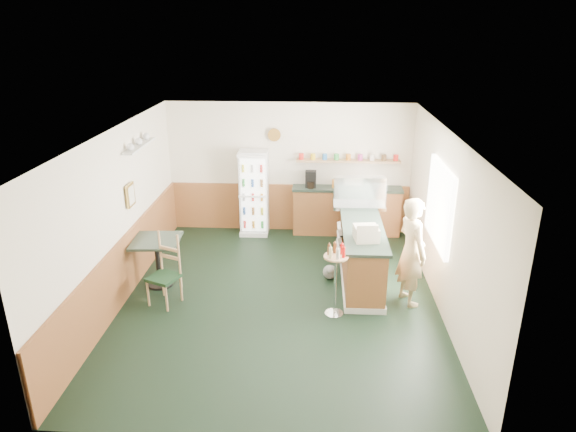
# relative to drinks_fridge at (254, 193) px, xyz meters

# --- Properties ---
(ground) EXTENTS (6.00, 6.00, 0.00)m
(ground) POSITION_rel_drinks_fridge_xyz_m (0.71, -2.74, -0.88)
(ground) COLOR black
(ground) RESTS_ON ground
(room_envelope) EXTENTS (5.04, 6.02, 2.72)m
(room_envelope) POSITION_rel_drinks_fridge_xyz_m (0.49, -2.01, 0.64)
(room_envelope) COLOR beige
(room_envelope) RESTS_ON ground
(service_counter) EXTENTS (0.68, 3.01, 1.01)m
(service_counter) POSITION_rel_drinks_fridge_xyz_m (2.06, -1.66, -0.42)
(service_counter) COLOR #945C2F
(service_counter) RESTS_ON ground
(back_counter) EXTENTS (2.24, 0.42, 1.69)m
(back_counter) POSITION_rel_drinks_fridge_xyz_m (1.90, 0.06, -0.33)
(back_counter) COLOR #945C2F
(back_counter) RESTS_ON ground
(drinks_fridge) EXTENTS (0.58, 0.52, 1.76)m
(drinks_fridge) POSITION_rel_drinks_fridge_xyz_m (0.00, 0.00, 0.00)
(drinks_fridge) COLOR white
(drinks_fridge) RESTS_ON ground
(display_case) EXTENTS (0.94, 0.49, 0.53)m
(display_case) POSITION_rel_drinks_fridge_xyz_m (2.06, -1.09, 0.40)
(display_case) COLOR silver
(display_case) RESTS_ON service_counter
(cash_register) EXTENTS (0.41, 0.42, 0.21)m
(cash_register) POSITION_rel_drinks_fridge_xyz_m (2.06, -2.60, 0.24)
(cash_register) COLOR beige
(cash_register) RESTS_ON service_counter
(shopkeeper) EXTENTS (0.60, 0.69, 1.75)m
(shopkeeper) POSITION_rel_drinks_fridge_xyz_m (2.76, -2.71, -0.01)
(shopkeeper) COLOR tan
(shopkeeper) RESTS_ON ground
(condiment_stand) EXTENTS (0.37, 0.37, 1.14)m
(condiment_stand) POSITION_rel_drinks_fridge_xyz_m (1.59, -3.16, -0.14)
(condiment_stand) COLOR silver
(condiment_stand) RESTS_ON ground
(newspaper_rack) EXTENTS (0.09, 0.40, 0.64)m
(newspaper_rack) POSITION_rel_drinks_fridge_xyz_m (1.71, -1.67, -0.33)
(newspaper_rack) COLOR black
(newspaper_rack) RESTS_ON ground
(cafe_table) EXTENTS (0.81, 0.81, 0.84)m
(cafe_table) POSITION_rel_drinks_fridge_xyz_m (-1.34, -2.39, -0.29)
(cafe_table) COLOR black
(cafe_table) RESTS_ON ground
(cafe_chair) EXTENTS (0.56, 0.56, 1.14)m
(cafe_chair) POSITION_rel_drinks_fridge_xyz_m (-1.08, -2.89, -0.29)
(cafe_chair) COLOR black
(cafe_chair) RESTS_ON ground
(dog_doorstop) EXTENTS (0.24, 0.32, 0.29)m
(dog_doorstop) POSITION_rel_drinks_fridge_xyz_m (1.54, -2.02, -0.74)
(dog_doorstop) COLOR gray
(dog_doorstop) RESTS_ON ground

